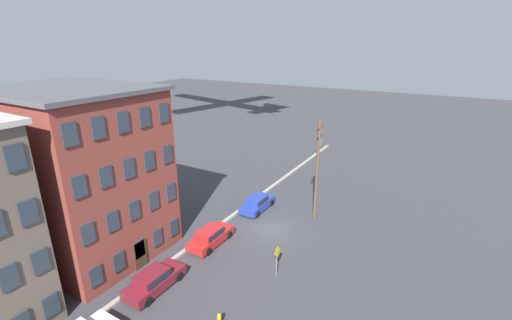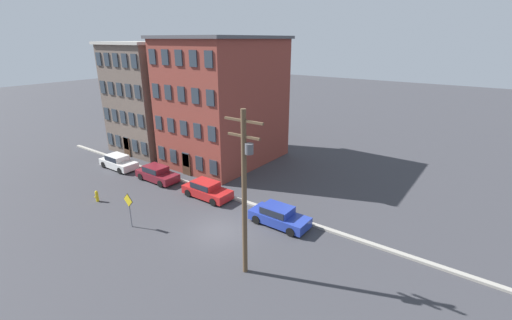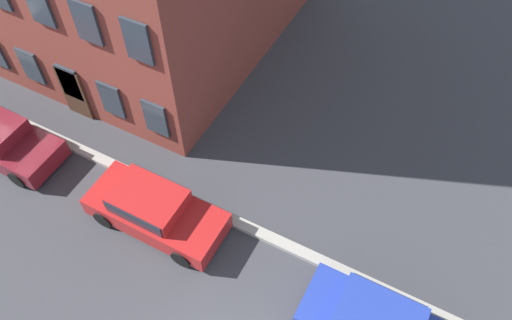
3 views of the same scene
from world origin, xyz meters
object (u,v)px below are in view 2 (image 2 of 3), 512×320
(caution_sign, at_px, (129,205))
(fire_hydrant, at_px, (97,196))
(utility_pole, at_px, (245,187))
(car_maroon, at_px, (157,173))
(car_blue, at_px, (279,215))
(car_white, at_px, (118,161))
(car_red, at_px, (207,189))

(caution_sign, bearing_deg, fire_hydrant, 172.19)
(caution_sign, height_order, utility_pole, utility_pole)
(car_maroon, xyz_separation_m, utility_pole, (15.14, -5.76, 4.61))
(caution_sign, relative_size, fire_hydrant, 2.75)
(car_maroon, relative_size, car_blue, 1.00)
(car_blue, bearing_deg, car_maroon, 179.47)
(caution_sign, relative_size, utility_pole, 0.28)
(car_white, bearing_deg, car_blue, 0.38)
(car_red, bearing_deg, utility_pole, -33.88)
(car_blue, xyz_separation_m, utility_pole, (1.34, -5.63, 4.61))
(car_white, height_order, car_maroon, same)
(car_white, bearing_deg, fire_hydrant, -45.45)
(utility_pole, height_order, fire_hydrant, utility_pole)
(car_blue, bearing_deg, utility_pole, -76.60)
(car_blue, bearing_deg, car_red, 178.20)
(car_maroon, bearing_deg, caution_sign, -50.74)
(fire_hydrant, bearing_deg, car_red, 41.05)
(car_maroon, distance_m, utility_pole, 16.84)
(car_blue, bearing_deg, fire_hydrant, -158.12)
(car_white, xyz_separation_m, car_maroon, (5.92, 0.26, 0.00))
(car_blue, height_order, utility_pole, utility_pole)
(utility_pole, bearing_deg, fire_hydrant, -179.71)
(caution_sign, bearing_deg, car_blue, 37.89)
(car_red, xyz_separation_m, caution_sign, (-0.98, -6.75, 1.02))
(car_maroon, bearing_deg, car_blue, -0.53)
(car_red, distance_m, car_blue, 7.40)
(car_red, distance_m, utility_pole, 11.49)
(car_white, relative_size, car_red, 1.00)
(car_white, distance_m, car_maroon, 5.92)
(fire_hydrant, bearing_deg, utility_pole, 0.29)
(car_maroon, bearing_deg, car_red, 0.94)
(car_red, bearing_deg, fire_hydrant, -138.95)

